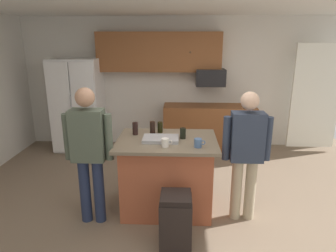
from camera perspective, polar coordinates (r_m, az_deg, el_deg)
floor at (r=4.04m, az=1.66°, el=-16.39°), size 7.04×7.04×0.00m
back_wall at (r=6.27m, az=2.17°, el=8.16°), size 6.40×0.10×2.60m
french_door_window_panel at (r=6.44m, az=26.04°, el=4.94°), size 0.90×0.06×2.00m
cabinet_run_upper at (r=6.02m, az=-1.70°, el=13.81°), size 2.40×0.38×0.75m
cabinet_run_lower at (r=6.16m, az=7.65°, el=-0.22°), size 1.80×0.63×0.90m
refrigerator at (r=6.26m, az=-16.57°, el=3.83°), size 0.92×0.76×1.81m
microwave_over_range at (r=5.97m, az=8.00°, el=9.07°), size 0.56×0.40×0.32m
kitchen_island at (r=3.95m, az=-0.19°, el=-9.09°), size 1.25×0.93×0.96m
person_host_foreground at (r=3.62m, az=-14.73°, el=-4.00°), size 0.57×0.22×1.66m
person_elder_center at (r=3.69m, az=14.56°, el=-4.23°), size 0.57×0.22×1.60m
mug_blue_stoneware at (r=3.51m, az=5.71°, el=-3.19°), size 0.13×0.09×0.10m
glass_dark_ale at (r=3.80m, az=2.83°, el=-1.38°), size 0.08×0.08×0.14m
glass_pilsner at (r=3.96m, az=-6.21°, el=-0.49°), size 0.07×0.07×0.16m
mug_ceramic_white at (r=3.51m, az=-0.51°, el=-3.14°), size 0.13×0.09×0.10m
glass_stout_tall at (r=3.97m, az=-2.95°, el=-0.33°), size 0.07×0.07×0.17m
glass_short_whisky at (r=4.03m, az=-1.50°, el=-0.26°), size 0.07×0.07×0.14m
serving_tray at (r=3.73m, az=-1.38°, el=-2.44°), size 0.44×0.30×0.04m
trash_bin at (r=3.39m, az=1.46°, el=-17.37°), size 0.34×0.34×0.61m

